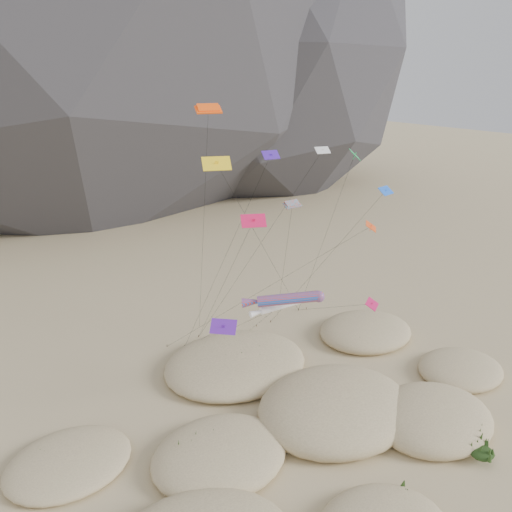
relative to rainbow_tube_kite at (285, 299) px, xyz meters
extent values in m
plane|color=#CCB789|center=(1.28, -8.19, -11.52)|extent=(500.00, 500.00, 0.00)
ellipsoid|color=black|center=(57.28, 101.81, 26.48)|extent=(130.55, 126.41, 100.00)
ellipsoid|color=#CCB789|center=(10.11, -10.21, -10.71)|extent=(12.04, 10.23, 3.61)
ellipsoid|color=#CCB789|center=(-9.28, -4.03, -10.89)|extent=(11.99, 10.19, 2.79)
ellipsoid|color=#CCB789|center=(3.12, -4.43, -10.56)|extent=(15.78, 13.42, 4.25)
ellipsoid|color=#CCB789|center=(19.88, -5.81, -11.00)|extent=(9.88, 8.40, 2.33)
ellipsoid|color=#CCB789|center=(-1.13, 7.97, -10.85)|extent=(16.43, 13.96, 2.97)
ellipsoid|color=#CCB789|center=(16.68, 6.04, -10.86)|extent=(12.27, 10.43, 2.94)
ellipsoid|color=#CCB789|center=(-20.58, 1.94, -11.07)|extent=(10.52, 8.94, 2.01)
ellipsoid|color=black|center=(0.73, -15.51, -11.02)|extent=(2.01, 1.72, 0.60)
ellipsoid|color=black|center=(10.94, -13.62, -10.52)|extent=(3.33, 2.85, 1.00)
ellipsoid|color=black|center=(10.09, -15.63, -10.72)|extent=(2.19, 1.88, 0.66)
ellipsoid|color=black|center=(-10.68, -2.03, -10.72)|extent=(3.07, 2.63, 0.92)
ellipsoid|color=black|center=(-9.16, -2.60, -10.82)|extent=(2.15, 1.84, 0.65)
ellipsoid|color=black|center=(4.14, -3.44, -10.42)|extent=(3.73, 3.19, 1.12)
ellipsoid|color=black|center=(6.31, -1.69, -10.52)|extent=(2.57, 2.20, 0.77)
ellipsoid|color=black|center=(1.68, -7.37, -10.62)|extent=(2.75, 2.35, 0.82)
ellipsoid|color=black|center=(19.77, -5.60, -10.92)|extent=(2.26, 1.93, 0.68)
ellipsoid|color=black|center=(-0.70, 7.03, -10.52)|extent=(3.03, 2.60, 0.91)
ellipsoid|color=black|center=(0.95, 7.18, -10.62)|extent=(2.43, 2.08, 0.73)
ellipsoid|color=black|center=(14.93, 4.37, -10.82)|extent=(2.45, 2.10, 0.74)
ellipsoid|color=black|center=(12.76, 5.22, -10.92)|extent=(2.14, 1.83, 0.64)
ellipsoid|color=black|center=(-21.78, 2.84, -11.02)|extent=(2.45, 2.10, 0.74)
ellipsoid|color=black|center=(-18.39, 3.13, -11.12)|extent=(2.08, 1.78, 0.63)
cylinder|color=#3F2D1E|center=(-2.16, 15.68, -11.37)|extent=(0.08, 0.08, 0.30)
cylinder|color=#3F2D1E|center=(-1.72, 16.67, -11.37)|extent=(0.08, 0.08, 0.30)
cylinder|color=#3F2D1E|center=(6.09, 15.34, -11.37)|extent=(0.08, 0.08, 0.30)
cylinder|color=#3F2D1E|center=(8.32, 15.38, -11.37)|extent=(0.08, 0.08, 0.30)
cylinder|color=#3F2D1E|center=(13.66, 16.41, -11.37)|extent=(0.08, 0.08, 0.30)
cylinder|color=#3F2D1E|center=(-4.23, 15.26, -11.37)|extent=(0.08, 0.08, 0.30)
cylinder|color=#3F2D1E|center=(14.82, 16.12, -11.37)|extent=(0.08, 0.08, 0.30)
cylinder|color=#3F2D1E|center=(-6.05, 16.47, -11.37)|extent=(0.08, 0.08, 0.30)
cylinder|color=red|center=(0.23, -0.15, 0.04)|extent=(5.59, 3.89, 1.66)
sphere|color=red|center=(2.72, -1.62, 0.27)|extent=(1.11, 1.11, 1.11)
cone|color=red|center=(-2.51, 1.47, -0.25)|extent=(2.55, 2.04, 1.19)
cylinder|color=black|center=(1.95, 7.07, -5.74)|extent=(3.46, 14.45, 11.57)
cylinder|color=white|center=(0.50, 1.19, -1.21)|extent=(4.70, 1.17, 1.06)
sphere|color=white|center=(2.79, 0.97, -1.02)|extent=(0.78, 0.78, 0.78)
cone|color=white|center=(-2.03, 1.42, -1.44)|extent=(1.94, 0.84, 0.79)
cylinder|color=black|center=(0.22, 8.43, -6.36)|extent=(0.57, 14.49, 10.33)
cube|color=#FF4E0D|center=(-2.98, 9.11, 16.77)|extent=(2.63, 1.38, 0.75)
cube|color=#FF4E0D|center=(-2.98, 9.11, 16.96)|extent=(2.22, 1.10, 0.73)
cylinder|color=black|center=(-1.70, 14.20, 2.62)|extent=(2.59, 10.20, 28.30)
cube|color=red|center=(5.51, 7.03, 6.89)|extent=(2.15, 1.09, 0.59)
cube|color=red|center=(5.51, 7.03, 7.08)|extent=(1.82, 0.87, 0.58)
cylinder|color=black|center=(7.86, 11.82, -2.31)|extent=(4.74, 9.62, 18.43)
cube|color=#D9144A|center=(-3.14, 0.52, 8.00)|extent=(2.39, 1.73, 0.96)
cube|color=#D9144A|center=(-3.14, 0.52, 7.85)|extent=(0.36, 0.41, 0.71)
cylinder|color=black|center=(-2.43, 8.59, -1.74)|extent=(1.45, 16.16, 19.48)
cube|color=#FF460D|center=(13.89, 3.73, 4.08)|extent=(2.33, 2.37, 0.78)
cube|color=#FF460D|center=(13.89, 3.73, 3.93)|extent=(0.34, 0.34, 0.75)
cylinder|color=black|center=(3.92, 10.10, -3.69)|extent=(19.96, 12.76, 15.57)
cube|color=yellow|center=(-6.04, 1.55, 13.03)|extent=(2.58, 1.79, 1.00)
cube|color=yellow|center=(-6.04, 1.55, 12.88)|extent=(0.37, 0.41, 0.78)
cylinder|color=black|center=(3.81, 8.98, 0.78)|extent=(19.73, 14.90, 24.51)
cube|color=silver|center=(10.39, 8.46, 12.10)|extent=(1.78, 1.11, 0.67)
cube|color=silver|center=(10.39, 8.46, 11.95)|extent=(0.23, 0.25, 0.57)
cylinder|color=black|center=(4.33, 12.56, 0.32)|extent=(12.14, 8.24, 23.58)
cube|color=#3E1B9F|center=(1.89, 5.71, 12.59)|extent=(1.76, 0.93, 0.77)
cube|color=#3E1B9F|center=(1.89, 5.71, 12.44)|extent=(0.23, 0.29, 0.56)
cylinder|color=black|center=(-1.17, 10.49, 0.56)|extent=(6.15, 9.58, 24.07)
cube|color=#C3124D|center=(7.84, -3.44, -1.01)|extent=(2.14, 1.94, 0.63)
cube|color=#C3124D|center=(7.84, -3.44, -1.16)|extent=(0.27, 0.26, 0.66)
cylinder|color=black|center=(10.75, 6.49, -6.24)|extent=(5.85, 19.87, 10.48)
cube|color=green|center=(13.63, 6.86, 11.59)|extent=(2.33, 2.61, 1.04)
cube|color=green|center=(13.63, 6.86, 11.44)|extent=(0.46, 0.44, 0.79)
cylinder|color=black|center=(13.65, 11.64, 0.06)|extent=(0.05, 9.57, 23.07)
cube|color=blue|center=(14.28, 2.35, 8.31)|extent=(2.06, 1.42, 0.76)
cube|color=blue|center=(14.28, 2.35, 8.16)|extent=(0.28, 0.29, 0.64)
cylinder|color=black|center=(11.30, 8.87, -1.58)|extent=(5.99, 13.06, 19.80)
cube|color=#5A1CA7|center=(-6.83, -0.52, -0.78)|extent=(2.46, 2.30, 0.99)
cube|color=#5A1CA7|center=(-6.83, -0.52, -0.93)|extent=(0.43, 0.44, 0.76)
cylinder|color=black|center=(-4.50, 7.58, -6.13)|extent=(4.69, 16.22, 10.71)
camera|label=1|loc=(-24.30, -35.17, 19.81)|focal=35.00mm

